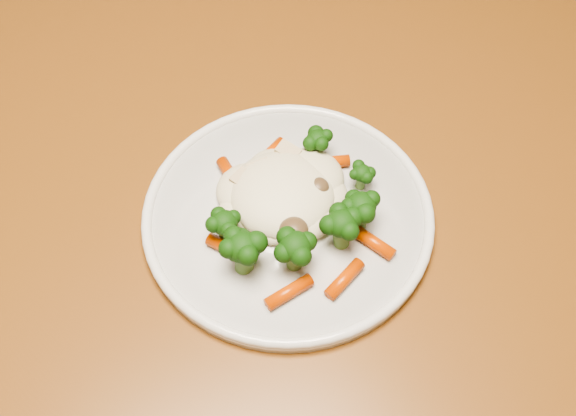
# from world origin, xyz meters

# --- Properties ---
(dining_table) EXTENTS (1.34, 0.96, 0.75)m
(dining_table) POSITION_xyz_m (-0.08, -0.21, 0.66)
(dining_table) COLOR brown
(dining_table) RESTS_ON ground
(plate) EXTENTS (0.27, 0.27, 0.01)m
(plate) POSITION_xyz_m (-0.09, -0.27, 0.76)
(plate) COLOR silver
(plate) RESTS_ON dining_table
(meal) EXTENTS (0.17, 0.19, 0.04)m
(meal) POSITION_xyz_m (-0.09, -0.27, 0.78)
(meal) COLOR beige
(meal) RESTS_ON plate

